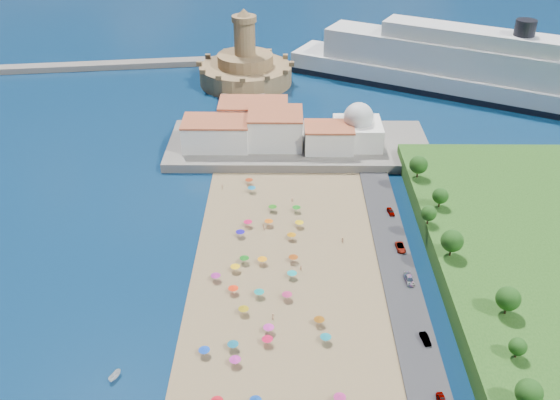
{
  "coord_description": "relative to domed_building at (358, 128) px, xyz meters",
  "views": [
    {
      "loc": [
        5.31,
        -122.97,
        96.79
      ],
      "look_at": [
        4.0,
        25.0,
        8.0
      ],
      "focal_mm": 40.0,
      "sensor_mm": 36.0,
      "label": 1
    }
  ],
  "objects": [
    {
      "name": "fortress",
      "position": [
        -42.0,
        67.0,
        -2.29
      ],
      "size": [
        40.0,
        40.0,
        32.4
      ],
      "color": "#97784B",
      "rests_on": "ground"
    },
    {
      "name": "cruise_ship",
      "position": [
        50.09,
        56.29,
        0.89
      ],
      "size": [
        145.34,
        91.19,
        33.31
      ],
      "color": "black",
      "rests_on": "ground"
    },
    {
      "name": "beach_parasols",
      "position": [
        -30.06,
        -86.4,
        -6.83
      ],
      "size": [
        31.71,
        114.7,
        2.2
      ],
      "color": "gray",
      "rests_on": "beach"
    },
    {
      "name": "jetty",
      "position": [
        -42.0,
        37.0,
        -7.77
      ],
      "size": [
        18.0,
        70.0,
        2.4
      ],
      "primitive_type": "cube",
      "color": "#59544C",
      "rests_on": "ground"
    },
    {
      "name": "waterfront_buildings",
      "position": [
        -33.05,
        2.64,
        -1.1
      ],
      "size": [
        57.0,
        29.0,
        11.0
      ],
      "color": "silver",
      "rests_on": "terrace"
    },
    {
      "name": "beachgoers",
      "position": [
        -29.09,
        -70.13,
        -7.9
      ],
      "size": [
        35.8,
        103.41,
        1.73
      ],
      "color": "tan",
      "rests_on": "beach"
    },
    {
      "name": "hillside_trees",
      "position": [
        17.82,
        -75.59,
        0.91
      ],
      "size": [
        14.7,
        104.95,
        7.13
      ],
      "color": "#382314",
      "rests_on": "hillside"
    },
    {
      "name": "domed_building",
      "position": [
        0.0,
        0.0,
        0.0
      ],
      "size": [
        16.0,
        16.0,
        15.0
      ],
      "color": "silver",
      "rests_on": "terrace"
    },
    {
      "name": "parked_cars",
      "position": [
        6.0,
        -73.43,
        -7.59
      ],
      "size": [
        2.5,
        73.39,
        1.44
      ],
      "color": "gray",
      "rests_on": "promenade"
    },
    {
      "name": "ground",
      "position": [
        -30.0,
        -71.0,
        -8.97
      ],
      "size": [
        700.0,
        700.0,
        0.0
      ],
      "primitive_type": "plane",
      "color": "#071938",
      "rests_on": "ground"
    },
    {
      "name": "breakwater",
      "position": [
        -140.0,
        82.0,
        -7.67
      ],
      "size": [
        199.03,
        34.77,
        2.6
      ],
      "primitive_type": "cube",
      "rotation": [
        0.0,
        0.0,
        0.14
      ],
      "color": "#59544C",
      "rests_on": "ground"
    },
    {
      "name": "terrace",
      "position": [
        -20.0,
        2.0,
        -7.47
      ],
      "size": [
        90.0,
        36.0,
        3.0
      ],
      "primitive_type": "cube",
      "color": "#59544C",
      "rests_on": "ground"
    }
  ]
}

